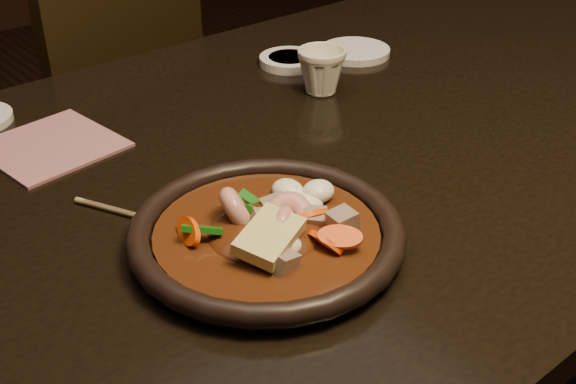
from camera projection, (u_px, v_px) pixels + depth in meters
table at (349, 174)px, 1.06m from camera, size 1.60×0.90×0.75m
chair at (104, 143)px, 1.58m from camera, size 0.50×0.50×0.87m
plate at (267, 234)px, 0.77m from camera, size 0.30×0.30×0.03m
stirfry at (273, 228)px, 0.77m from camera, size 0.19×0.18×0.07m
soy_dish at (290, 60)px, 1.23m from camera, size 0.10×0.10×0.01m
saucer_right at (355, 51)px, 1.27m from camera, size 0.12×0.12×0.01m
tea_cup at (321, 70)px, 1.11m from camera, size 0.09×0.09×0.08m
chopsticks at (169, 225)px, 0.81m from camera, size 0.12×0.23×0.01m
napkin at (51, 146)px, 0.97m from camera, size 0.18×0.18×0.00m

